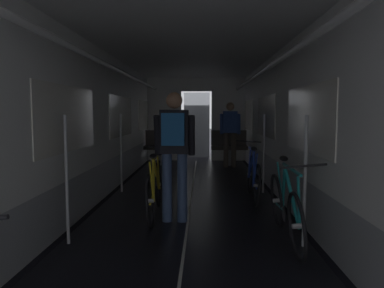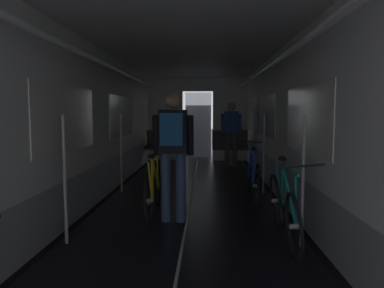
% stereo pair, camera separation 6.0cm
% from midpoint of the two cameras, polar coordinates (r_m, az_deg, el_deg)
% --- Properties ---
extents(train_car_shell, '(3.14, 12.34, 2.57)m').
position_cam_midpoint_polar(train_car_shell, '(5.30, -0.70, 7.92)').
color(train_car_shell, black).
rests_on(train_car_shell, ground).
extents(bench_seat_far_left, '(0.98, 0.51, 0.95)m').
position_cam_midpoint_polar(bench_seat_far_left, '(9.87, -4.84, -0.02)').
color(bench_seat_far_left, gray).
rests_on(bench_seat_far_left, ground).
extents(bench_seat_far_right, '(0.98, 0.51, 0.95)m').
position_cam_midpoint_polar(bench_seat_far_right, '(9.83, 5.65, -0.05)').
color(bench_seat_far_right, gray).
rests_on(bench_seat_far_right, ground).
extents(bicycle_teal, '(0.44, 1.69, 0.95)m').
position_cam_midpoint_polar(bicycle_teal, '(4.18, 14.15, -9.62)').
color(bicycle_teal, black).
rests_on(bicycle_teal, ground).
extents(bicycle_blue, '(0.44, 1.69, 0.95)m').
position_cam_midpoint_polar(bicycle_blue, '(6.00, 9.32, -5.09)').
color(bicycle_blue, black).
rests_on(bicycle_blue, ground).
extents(person_cyclist_aisle, '(0.53, 0.37, 1.69)m').
position_cam_midpoint_polar(person_cyclist_aisle, '(4.65, -3.19, -0.09)').
color(person_cyclist_aisle, '#384C75').
rests_on(person_cyclist_aisle, ground).
extents(bicycle_yellow_in_aisle, '(0.44, 1.69, 0.94)m').
position_cam_midpoint_polar(bicycle_yellow_in_aisle, '(5.04, -6.30, -6.98)').
color(bicycle_yellow_in_aisle, black).
rests_on(bicycle_yellow_in_aisle, ground).
extents(person_standing_near_bench, '(0.53, 0.23, 1.69)m').
position_cam_midpoint_polar(person_standing_near_bench, '(9.43, 5.84, 2.22)').
color(person_standing_near_bench, brown).
rests_on(person_standing_near_bench, ground).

